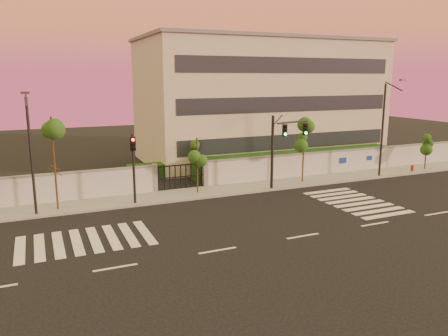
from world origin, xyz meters
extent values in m
plane|color=black|center=(0.00, 0.00, 0.00)|extent=(120.00, 120.00, 0.00)
cube|color=gray|center=(0.00, 10.50, 0.07)|extent=(60.00, 3.00, 0.15)
cube|color=#AAADB2|center=(14.50, 12.00, 1.00)|extent=(31.00, 0.30, 2.00)
cube|color=slate|center=(14.50, 12.00, 2.06)|extent=(31.00, 0.36, 0.12)
cube|color=slate|center=(-5.00, 12.00, 1.10)|extent=(0.35, 0.35, 2.20)
cube|color=slate|center=(-1.00, 12.00, 1.10)|extent=(0.35, 0.35, 2.20)
cube|color=#12350F|center=(9.00, 14.50, 0.90)|extent=(20.00, 2.00, 1.80)
cube|color=#12350F|center=(-3.00, 17.00, 0.60)|extent=(6.00, 1.50, 1.20)
cube|color=beige|center=(9.00, 22.00, 6.00)|extent=(24.00, 12.00, 12.00)
cube|color=#262D38|center=(9.00, 15.98, 2.50)|extent=(22.00, 0.08, 1.40)
cube|color=#262D38|center=(9.00, 15.98, 6.00)|extent=(22.00, 0.08, 1.40)
cube|color=#262D38|center=(9.00, 15.98, 9.50)|extent=(22.00, 0.08, 1.40)
cube|color=slate|center=(9.00, 22.00, 12.10)|extent=(24.40, 12.40, 0.30)
cube|color=silver|center=(-14.00, 4.00, 0.01)|extent=(0.50, 4.00, 0.02)
cube|color=silver|center=(-13.10, 4.00, 0.01)|extent=(0.50, 4.00, 0.02)
cube|color=silver|center=(-12.20, 4.00, 0.01)|extent=(0.50, 4.00, 0.02)
cube|color=silver|center=(-11.30, 4.00, 0.01)|extent=(0.50, 4.00, 0.02)
cube|color=silver|center=(-10.40, 4.00, 0.01)|extent=(0.50, 4.00, 0.02)
cube|color=silver|center=(-9.50, 4.00, 0.01)|extent=(0.50, 4.00, 0.02)
cube|color=silver|center=(-8.60, 4.00, 0.01)|extent=(0.50, 4.00, 0.02)
cube|color=silver|center=(-7.70, 4.00, 0.01)|extent=(0.50, 4.00, 0.02)
cube|color=silver|center=(7.00, 1.00, 0.01)|extent=(4.00, 0.50, 0.02)
cube|color=silver|center=(7.00, 1.90, 0.01)|extent=(4.00, 0.50, 0.02)
cube|color=silver|center=(7.00, 2.80, 0.01)|extent=(4.00, 0.50, 0.02)
cube|color=silver|center=(7.00, 3.70, 0.01)|extent=(4.00, 0.50, 0.02)
cube|color=silver|center=(7.00, 4.60, 0.01)|extent=(4.00, 0.50, 0.02)
cube|color=silver|center=(7.00, 5.50, 0.01)|extent=(4.00, 0.50, 0.02)
cube|color=silver|center=(7.00, 6.40, 0.01)|extent=(4.00, 0.50, 0.02)
cube|color=silver|center=(7.00, 7.30, 0.01)|extent=(4.00, 0.50, 0.02)
cube|color=silver|center=(-10.00, 0.00, 0.01)|extent=(2.00, 0.15, 0.01)
cube|color=silver|center=(-5.00, 0.00, 0.01)|extent=(2.00, 0.15, 0.01)
cube|color=silver|center=(0.00, 0.00, 0.01)|extent=(2.00, 0.15, 0.01)
cube|color=silver|center=(5.00, 0.00, 0.01)|extent=(2.00, 0.15, 0.01)
cube|color=silver|center=(10.00, 0.00, 0.01)|extent=(2.00, 0.15, 0.01)
cylinder|color=#382314|center=(-11.87, 10.12, 3.03)|extent=(0.13, 0.13, 6.06)
sphere|color=#204814|center=(-11.87, 10.12, 4.85)|extent=(1.17, 1.17, 1.17)
sphere|color=#204814|center=(-11.50, 10.33, 3.94)|extent=(0.89, 0.89, 0.89)
sphere|color=#204814|center=(-12.19, 9.96, 4.24)|extent=(0.85, 0.85, 0.85)
cylinder|color=#382314|center=(-2.24, 10.39, 2.10)|extent=(0.11, 0.11, 4.21)
sphere|color=#204814|center=(-2.24, 10.39, 3.37)|extent=(1.00, 1.00, 1.00)
sphere|color=#204814|center=(-1.92, 10.57, 2.73)|extent=(0.76, 0.76, 0.76)
sphere|color=#204814|center=(-2.51, 10.26, 2.95)|extent=(0.73, 0.73, 0.73)
cylinder|color=#382314|center=(6.74, 10.24, 2.58)|extent=(0.12, 0.12, 5.16)
sphere|color=#204814|center=(6.74, 10.24, 4.13)|extent=(1.13, 1.13, 1.13)
sphere|color=#204814|center=(7.10, 10.44, 3.36)|extent=(0.86, 0.86, 0.86)
sphere|color=#204814|center=(6.43, 10.09, 3.61)|extent=(0.82, 0.82, 0.82)
cylinder|color=#382314|center=(19.88, 9.93, 1.76)|extent=(0.11, 0.11, 3.52)
sphere|color=#204814|center=(19.88, 9.93, 2.82)|extent=(1.00, 1.00, 1.00)
sphere|color=#204814|center=(20.19, 10.11, 2.29)|extent=(0.77, 0.77, 0.77)
sphere|color=#204814|center=(19.60, 9.80, 2.47)|extent=(0.73, 0.73, 0.73)
cylinder|color=black|center=(3.35, 9.32, 2.83)|extent=(0.22, 0.22, 5.66)
cylinder|color=black|center=(5.09, 9.32, 5.12)|extent=(3.34, 1.23, 0.15)
cube|color=black|center=(4.36, 9.27, 4.52)|extent=(0.32, 0.16, 0.82)
sphere|color=#0CF259|center=(4.36, 9.16, 4.27)|extent=(0.18, 0.18, 0.18)
cube|color=black|center=(6.18, 9.27, 4.52)|extent=(0.32, 0.16, 0.82)
sphere|color=#0CF259|center=(6.18, 9.16, 4.27)|extent=(0.18, 0.18, 0.18)
cylinder|color=black|center=(-7.03, 9.51, 2.40)|extent=(0.17, 0.17, 4.81)
cube|color=black|center=(-7.03, 9.46, 4.17)|extent=(0.37, 0.19, 0.96)
sphere|color=red|center=(-7.03, 9.35, 4.47)|extent=(0.21, 0.21, 0.21)
cylinder|color=black|center=(-13.16, 9.53, 3.66)|extent=(0.16, 0.16, 7.31)
cylinder|color=black|center=(-13.16, 8.71, 7.13)|extent=(0.09, 1.75, 0.71)
cube|color=#3F3F44|center=(-13.16, 7.88, 7.59)|extent=(0.46, 0.23, 0.14)
cylinder|color=black|center=(14.01, 9.43, 3.96)|extent=(0.18, 0.18, 7.92)
cylinder|color=black|center=(14.01, 8.54, 7.72)|extent=(0.10, 1.89, 0.77)
cube|color=#3F3F44|center=(14.01, 7.65, 8.21)|extent=(0.49, 0.25, 0.15)
cylinder|color=#AF180B|center=(17.97, 9.60, 0.25)|extent=(0.22, 0.22, 0.51)
cylinder|color=#AF180B|center=(17.97, 9.60, 0.56)|extent=(0.28, 0.28, 0.10)
sphere|color=#AF180B|center=(17.97, 9.60, 0.67)|extent=(0.18, 0.18, 0.18)
cylinder|color=#AF180B|center=(17.97, 9.60, 0.35)|extent=(0.28, 0.10, 0.10)
camera|label=1|loc=(-12.83, -18.77, 8.42)|focal=35.00mm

